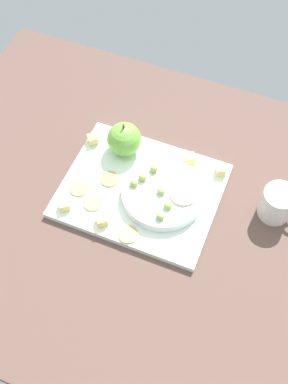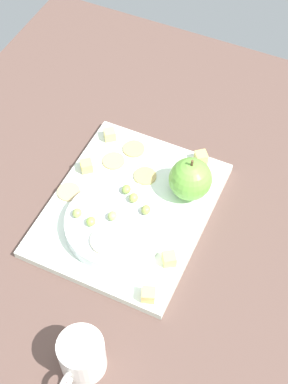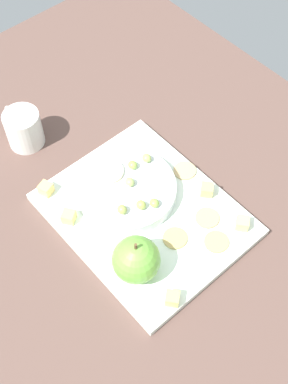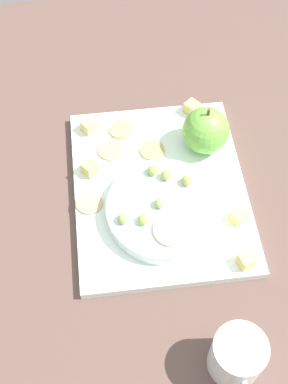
{
  "view_description": "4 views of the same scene",
  "coord_description": "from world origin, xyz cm",
  "px_view_note": "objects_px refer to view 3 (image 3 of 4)",
  "views": [
    {
      "loc": [
        -18.46,
        49.78,
        94.96
      ],
      "look_at": [
        2.47,
        -1.87,
        7.03
      ],
      "focal_mm": 44.96,
      "sensor_mm": 36.0,
      "label": 1
    },
    {
      "loc": [
        -49.33,
        -31.26,
        90.42
      ],
      "look_at": [
        6.71,
        -5.32,
        6.88
      ],
      "focal_mm": 53.39,
      "sensor_mm": 36.0,
      "label": 2
    },
    {
      "loc": [
        40.15,
        -35.71,
        82.83
      ],
      "look_at": [
        1.75,
        -2.0,
        7.25
      ],
      "focal_mm": 47.83,
      "sensor_mm": 36.0,
      "label": 3
    },
    {
      "loc": [
        -41.53,
        4.44,
        74.38
      ],
      "look_at": [
        1.55,
        -0.75,
        7.48
      ],
      "focal_mm": 47.61,
      "sensor_mm": 36.0,
      "label": 4
    }
  ],
  "objects_px": {
    "cheese_cube_3": "(69,217)",
    "grape_4": "(154,203)",
    "platter": "(145,214)",
    "cheese_cube_4": "(207,190)",
    "grape_2": "(130,182)",
    "apple_whole": "(136,260)",
    "cracker_0": "(216,242)",
    "grape_1": "(147,158)",
    "apple_slice_0": "(108,171)",
    "cheese_cube_1": "(46,189)",
    "cracker_1": "(185,171)",
    "cracker_3": "(207,218)",
    "serving_dish": "(127,190)",
    "cracker_2": "(175,238)",
    "grape_5": "(122,210)",
    "cup": "(23,128)",
    "cheese_cube_0": "(172,298)",
    "grape_3": "(141,205)",
    "grape_0": "(134,164)",
    "cheese_cube_2": "(242,223)"
  },
  "relations": [
    {
      "from": "cracker_1",
      "to": "grape_0",
      "type": "xyz_separation_m",
      "value": [
        -0.06,
        -0.08,
        0.03
      ]
    },
    {
      "from": "serving_dish",
      "to": "cheese_cube_1",
      "type": "relative_size",
      "value": 8.27
    },
    {
      "from": "cracker_0",
      "to": "cracker_2",
      "type": "bearing_deg",
      "value": -137.15
    },
    {
      "from": "cracker_0",
      "to": "cracker_3",
      "type": "bearing_deg",
      "value": 153.14
    },
    {
      "from": "cheese_cube_3",
      "to": "apple_slice_0",
      "type": "xyz_separation_m",
      "value": [
        -0.02,
        0.11,
        0.02
      ]
    },
    {
      "from": "cheese_cube_4",
      "to": "grape_5",
      "type": "bearing_deg",
      "value": -111.06
    },
    {
      "from": "platter",
      "to": "apple_whole",
      "type": "height_order",
      "value": "apple_whole"
    },
    {
      "from": "grape_1",
      "to": "cup",
      "type": "distance_m",
      "value": 0.25
    },
    {
      "from": "cheese_cube_1",
      "to": "cheese_cube_4",
      "type": "bearing_deg",
      "value": 48.28
    },
    {
      "from": "serving_dish",
      "to": "cheese_cube_1",
      "type": "bearing_deg",
      "value": -132.47
    },
    {
      "from": "cheese_cube_1",
      "to": "cracker_3",
      "type": "distance_m",
      "value": 0.3
    },
    {
      "from": "apple_whole",
      "to": "cracker_0",
      "type": "relative_size",
      "value": 1.85
    },
    {
      "from": "cheese_cube_1",
      "to": "grape_0",
      "type": "height_order",
      "value": "grape_0"
    },
    {
      "from": "cheese_cube_1",
      "to": "grape_1",
      "type": "distance_m",
      "value": 0.19
    },
    {
      "from": "cracker_1",
      "to": "grape_2",
      "type": "height_order",
      "value": "grape_2"
    },
    {
      "from": "grape_2",
      "to": "apple_slice_0",
      "type": "bearing_deg",
      "value": -165.24
    },
    {
      "from": "cheese_cube_0",
      "to": "cracker_0",
      "type": "distance_m",
      "value": 0.13
    },
    {
      "from": "cracker_2",
      "to": "cracker_3",
      "type": "bearing_deg",
      "value": 83.52
    },
    {
      "from": "platter",
      "to": "cheese_cube_4",
      "type": "distance_m",
      "value": 0.12
    },
    {
      "from": "apple_whole",
      "to": "grape_4",
      "type": "relative_size",
      "value": 4.35
    },
    {
      "from": "serving_dish",
      "to": "cheese_cube_0",
      "type": "xyz_separation_m",
      "value": [
        0.21,
        -0.08,
        -0.0
      ]
    },
    {
      "from": "serving_dish",
      "to": "cracker_1",
      "type": "bearing_deg",
      "value": 73.82
    },
    {
      "from": "apple_slice_0",
      "to": "grape_3",
      "type": "bearing_deg",
      "value": -2.92
    },
    {
      "from": "cheese_cube_1",
      "to": "grape_2",
      "type": "relative_size",
      "value": 1.2
    },
    {
      "from": "apple_whole",
      "to": "cheese_cube_4",
      "type": "xyz_separation_m",
      "value": [
        -0.03,
        0.2,
        -0.03
      ]
    },
    {
      "from": "grape_2",
      "to": "cheese_cube_4",
      "type": "bearing_deg",
      "value": 47.75
    },
    {
      "from": "cracker_3",
      "to": "grape_1",
      "type": "xyz_separation_m",
      "value": [
        -0.15,
        -0.01,
        0.03
      ]
    },
    {
      "from": "grape_1",
      "to": "cup",
      "type": "height_order",
      "value": "cup"
    },
    {
      "from": "serving_dish",
      "to": "cracker_0",
      "type": "xyz_separation_m",
      "value": [
        0.18,
        0.05,
        -0.01
      ]
    },
    {
      "from": "cheese_cube_3",
      "to": "grape_4",
      "type": "bearing_deg",
      "value": 54.42
    },
    {
      "from": "cracker_0",
      "to": "cracker_1",
      "type": "xyz_separation_m",
      "value": [
        -0.15,
        0.06,
        0.0
      ]
    },
    {
      "from": "cracker_0",
      "to": "grape_4",
      "type": "xyz_separation_m",
      "value": [
        -0.12,
        -0.04,
        0.03
      ]
    },
    {
      "from": "serving_dish",
      "to": "cracker_2",
      "type": "bearing_deg",
      "value": 0.83
    },
    {
      "from": "grape_4",
      "to": "cheese_cube_0",
      "type": "bearing_deg",
      "value": -32.12
    },
    {
      "from": "cheese_cube_0",
      "to": "cup",
      "type": "xyz_separation_m",
      "value": [
        -0.45,
        0.02,
        0.01
      ]
    },
    {
      "from": "grape_1",
      "to": "apple_slice_0",
      "type": "bearing_deg",
      "value": -109.98
    },
    {
      "from": "apple_whole",
      "to": "cheese_cube_1",
      "type": "distance_m",
      "value": 0.23
    },
    {
      "from": "grape_5",
      "to": "cracker_3",
      "type": "bearing_deg",
      "value": 49.43
    },
    {
      "from": "cheese_cube_3",
      "to": "cheese_cube_4",
      "type": "distance_m",
      "value": 0.25
    },
    {
      "from": "apple_whole",
      "to": "cracker_1",
      "type": "relative_size",
      "value": 1.85
    },
    {
      "from": "cup",
      "to": "cracker_3",
      "type": "bearing_deg",
      "value": 19.89
    },
    {
      "from": "serving_dish",
      "to": "apple_whole",
      "type": "xyz_separation_m",
      "value": [
        0.13,
        -0.09,
        0.03
      ]
    },
    {
      "from": "apple_slice_0",
      "to": "cup",
      "type": "height_order",
      "value": "cup"
    },
    {
      "from": "cheese_cube_0",
      "to": "apple_whole",
      "type": "bearing_deg",
      "value": -174.41
    },
    {
      "from": "cheese_cube_2",
      "to": "cracker_3",
      "type": "relative_size",
      "value": 0.51
    },
    {
      "from": "cheese_cube_3",
      "to": "apple_whole",
      "type": "bearing_deg",
      "value": 9.38
    },
    {
      "from": "platter",
      "to": "cheese_cube_4",
      "type": "relative_size",
      "value": 15.75
    },
    {
      "from": "grape_1",
      "to": "grape_4",
      "type": "xyz_separation_m",
      "value": [
        0.08,
        -0.06,
        -0.0
      ]
    },
    {
      "from": "cheese_cube_1",
      "to": "cracker_2",
      "type": "height_order",
      "value": "cheese_cube_1"
    },
    {
      "from": "serving_dish",
      "to": "grape_1",
      "type": "distance_m",
      "value": 0.07
    }
  ]
}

